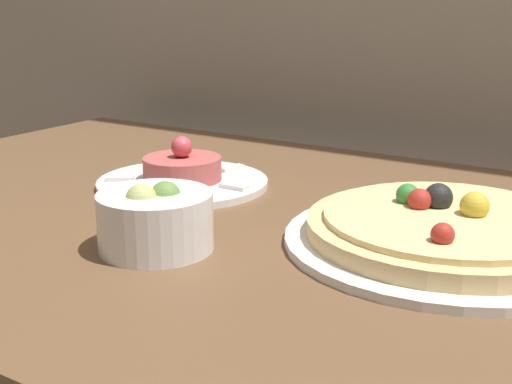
{
  "coord_description": "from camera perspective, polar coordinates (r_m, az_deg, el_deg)",
  "views": [
    {
      "loc": [
        0.49,
        -0.3,
        1.04
      ],
      "look_at": [
        0.05,
        0.4,
        0.81
      ],
      "focal_mm": 50.0,
      "sensor_mm": 36.0,
      "label": 1
    }
  ],
  "objects": [
    {
      "name": "dining_table",
      "position": [
        0.95,
        -1.74,
        -7.55
      ],
      "size": [
        1.29,
        0.84,
        0.77
      ],
      "color": "brown",
      "rests_on": "ground_plane"
    },
    {
      "name": "tartare_plate",
      "position": [
        1.04,
        -5.9,
        1.26
      ],
      "size": [
        0.25,
        0.25,
        0.07
      ],
      "color": "white",
      "rests_on": "dining_table"
    },
    {
      "name": "small_bowl",
      "position": [
        0.79,
        -7.9,
        -2.22
      ],
      "size": [
        0.13,
        0.13,
        0.08
      ],
      "color": "white",
      "rests_on": "dining_table"
    },
    {
      "name": "pizza_plate",
      "position": [
        0.82,
        15.17,
        -3.0
      ],
      "size": [
        0.37,
        0.37,
        0.06
      ],
      "color": "white",
      "rests_on": "dining_table"
    }
  ]
}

